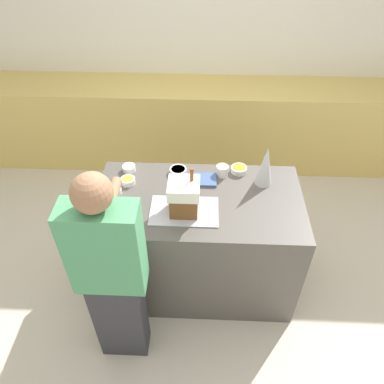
% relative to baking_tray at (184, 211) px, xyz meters
% --- Properties ---
extents(ground_plane, '(12.00, 12.00, 0.00)m').
position_rel_baking_tray_xyz_m(ground_plane, '(0.09, 0.13, -0.91)').
color(ground_plane, beige).
extents(wall_back, '(8.00, 0.05, 2.60)m').
position_rel_baking_tray_xyz_m(wall_back, '(0.09, 2.18, 0.39)').
color(wall_back, white).
rests_on(wall_back, ground_plane).
extents(back_cabinet_block, '(6.00, 0.60, 0.92)m').
position_rel_baking_tray_xyz_m(back_cabinet_block, '(0.09, 1.85, -0.45)').
color(back_cabinet_block, '#DBBC60').
rests_on(back_cabinet_block, ground_plane).
extents(kitchen_island, '(1.46, 0.80, 0.91)m').
position_rel_baking_tray_xyz_m(kitchen_island, '(0.09, 0.13, -0.46)').
color(kitchen_island, '#514C47').
rests_on(kitchen_island, ground_plane).
extents(baking_tray, '(0.46, 0.29, 0.01)m').
position_rel_baking_tray_xyz_m(baking_tray, '(0.00, 0.00, 0.00)').
color(baking_tray, '#B2B2BC').
rests_on(baking_tray, kitchen_island).
extents(gingerbread_house, '(0.20, 0.19, 0.34)m').
position_rel_baking_tray_xyz_m(gingerbread_house, '(0.00, 0.00, 0.13)').
color(gingerbread_house, brown).
rests_on(gingerbread_house, baking_tray).
extents(decorative_tree, '(0.12, 0.12, 0.31)m').
position_rel_baking_tray_xyz_m(decorative_tree, '(0.56, 0.32, 0.15)').
color(decorative_tree, silver).
rests_on(decorative_tree, kitchen_island).
extents(candy_bowl_near_tray_left, '(0.13, 0.13, 0.04)m').
position_rel_baking_tray_xyz_m(candy_bowl_near_tray_left, '(-0.07, 0.41, 0.02)').
color(candy_bowl_near_tray_left, silver).
rests_on(candy_bowl_near_tray_left, kitchen_island).
extents(candy_bowl_center_rear, '(0.13, 0.13, 0.04)m').
position_rel_baking_tray_xyz_m(candy_bowl_center_rear, '(-0.51, 0.17, 0.02)').
color(candy_bowl_center_rear, silver).
rests_on(candy_bowl_center_rear, kitchen_island).
extents(candy_bowl_behind_tray, '(0.10, 0.10, 0.04)m').
position_rel_baking_tray_xyz_m(candy_bowl_behind_tray, '(-0.42, 0.27, 0.02)').
color(candy_bowl_behind_tray, white).
rests_on(candy_bowl_behind_tray, kitchen_island).
extents(candy_bowl_front_corner, '(0.12, 0.12, 0.04)m').
position_rel_baking_tray_xyz_m(candy_bowl_front_corner, '(0.39, 0.44, 0.02)').
color(candy_bowl_front_corner, silver).
rests_on(candy_bowl_front_corner, kitchen_island).
extents(candy_bowl_beside_tree, '(0.10, 0.10, 0.04)m').
position_rel_baking_tray_xyz_m(candy_bowl_beside_tree, '(-0.44, 0.43, 0.02)').
color(candy_bowl_beside_tree, white).
rests_on(candy_bowl_beside_tree, kitchen_island).
extents(cookbook, '(0.19, 0.15, 0.02)m').
position_rel_baking_tray_xyz_m(cookbook, '(0.12, 0.33, 0.01)').
color(cookbook, '#3F598C').
rests_on(cookbook, kitchen_island).
extents(mug, '(0.09, 0.09, 0.08)m').
position_rel_baking_tray_xyz_m(mug, '(0.26, 0.40, 0.04)').
color(mug, white).
rests_on(mug, kitchen_island).
extents(person, '(0.42, 0.52, 1.59)m').
position_rel_baking_tray_xyz_m(person, '(-0.40, -0.48, -0.09)').
color(person, '#333338').
rests_on(person, ground_plane).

